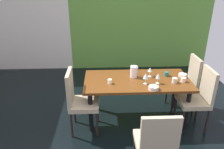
{
  "coord_description": "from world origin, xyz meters",
  "views": [
    {
      "loc": [
        0.13,
        -2.58,
        2.24
      ],
      "look_at": [
        0.27,
        0.53,
        0.85
      ],
      "focal_mm": 35.0,
      "sensor_mm": 36.0,
      "label": 1
    }
  ],
  "objects_px": {
    "chair_left_near": "(79,99)",
    "wine_glass_south": "(146,76)",
    "serving_bowl_near_shelf": "(153,88)",
    "serving_bowl_rear": "(183,75)",
    "chair_right_near": "(199,96)",
    "cup_right": "(166,74)",
    "pitcher_corner": "(134,72)",
    "dining_table": "(137,85)",
    "chair_right_far": "(186,81)",
    "cup_front": "(110,81)",
    "cup_north": "(175,80)",
    "wine_glass_center": "(158,76)",
    "cup_near_window": "(183,80)",
    "chair_head_near": "(156,142)",
    "wine_glass_east": "(150,70)"
  },
  "relations": [
    {
      "from": "wine_glass_center",
      "to": "cup_front",
      "type": "distance_m",
      "value": 0.75
    },
    {
      "from": "dining_table",
      "to": "wine_glass_east",
      "type": "height_order",
      "value": "wine_glass_east"
    },
    {
      "from": "chair_right_near",
      "to": "cup_right",
      "type": "distance_m",
      "value": 0.61
    },
    {
      "from": "serving_bowl_near_shelf",
      "to": "chair_right_far",
      "type": "bearing_deg",
      "value": 39.47
    },
    {
      "from": "chair_right_far",
      "to": "cup_north",
      "type": "height_order",
      "value": "chair_right_far"
    },
    {
      "from": "chair_head_near",
      "to": "serving_bowl_near_shelf",
      "type": "relative_size",
      "value": 6.52
    },
    {
      "from": "cup_near_window",
      "to": "cup_north",
      "type": "bearing_deg",
      "value": -169.15
    },
    {
      "from": "chair_right_far",
      "to": "wine_glass_east",
      "type": "height_order",
      "value": "chair_right_far"
    },
    {
      "from": "wine_glass_center",
      "to": "cup_front",
      "type": "relative_size",
      "value": 2.3
    },
    {
      "from": "cup_right",
      "to": "cup_north",
      "type": "bearing_deg",
      "value": -77.81
    },
    {
      "from": "dining_table",
      "to": "cup_near_window",
      "type": "height_order",
      "value": "cup_near_window"
    },
    {
      "from": "wine_glass_center",
      "to": "cup_front",
      "type": "height_order",
      "value": "wine_glass_center"
    },
    {
      "from": "chair_right_near",
      "to": "wine_glass_south",
      "type": "xyz_separation_m",
      "value": [
        -0.83,
        0.12,
        0.3
      ]
    },
    {
      "from": "wine_glass_south",
      "to": "pitcher_corner",
      "type": "height_order",
      "value": "pitcher_corner"
    },
    {
      "from": "chair_left_near",
      "to": "pitcher_corner",
      "type": "relative_size",
      "value": 5.23
    },
    {
      "from": "serving_bowl_near_shelf",
      "to": "cup_right",
      "type": "xyz_separation_m",
      "value": [
        0.32,
        0.47,
        0.01
      ]
    },
    {
      "from": "chair_right_far",
      "to": "serving_bowl_rear",
      "type": "xyz_separation_m",
      "value": [
        -0.16,
        -0.18,
        0.2
      ]
    },
    {
      "from": "chair_head_near",
      "to": "wine_glass_center",
      "type": "distance_m",
      "value": 1.18
    },
    {
      "from": "serving_bowl_rear",
      "to": "cup_front",
      "type": "bearing_deg",
      "value": -170.41
    },
    {
      "from": "serving_bowl_near_shelf",
      "to": "cup_near_window",
      "type": "bearing_deg",
      "value": 24.11
    },
    {
      "from": "pitcher_corner",
      "to": "wine_glass_center",
      "type": "bearing_deg",
      "value": -36.71
    },
    {
      "from": "chair_left_near",
      "to": "chair_right_near",
      "type": "height_order",
      "value": "chair_left_near"
    },
    {
      "from": "chair_right_far",
      "to": "cup_front",
      "type": "distance_m",
      "value": 1.44
    },
    {
      "from": "chair_left_near",
      "to": "cup_front",
      "type": "height_order",
      "value": "chair_left_near"
    },
    {
      "from": "chair_right_far",
      "to": "wine_glass_south",
      "type": "distance_m",
      "value": 0.98
    },
    {
      "from": "chair_left_near",
      "to": "wine_glass_south",
      "type": "height_order",
      "value": "chair_left_near"
    },
    {
      "from": "wine_glass_east",
      "to": "chair_right_far",
      "type": "bearing_deg",
      "value": 12.12
    },
    {
      "from": "wine_glass_east",
      "to": "cup_front",
      "type": "distance_m",
      "value": 0.72
    },
    {
      "from": "chair_right_far",
      "to": "cup_north",
      "type": "distance_m",
      "value": 0.58
    },
    {
      "from": "serving_bowl_near_shelf",
      "to": "cup_north",
      "type": "xyz_separation_m",
      "value": [
        0.38,
        0.21,
        0.01
      ]
    },
    {
      "from": "cup_right",
      "to": "cup_north",
      "type": "relative_size",
      "value": 0.93
    },
    {
      "from": "cup_front",
      "to": "cup_north",
      "type": "bearing_deg",
      "value": -0.75
    },
    {
      "from": "dining_table",
      "to": "cup_front",
      "type": "bearing_deg",
      "value": -164.79
    },
    {
      "from": "serving_bowl_near_shelf",
      "to": "cup_right",
      "type": "bearing_deg",
      "value": 55.57
    },
    {
      "from": "chair_head_near",
      "to": "wine_glass_east",
      "type": "distance_m",
      "value": 1.41
    },
    {
      "from": "wine_glass_south",
      "to": "cup_near_window",
      "type": "bearing_deg",
      "value": 4.23
    },
    {
      "from": "dining_table",
      "to": "chair_left_near",
      "type": "distance_m",
      "value": 0.97
    },
    {
      "from": "cup_right",
      "to": "cup_front",
      "type": "bearing_deg",
      "value": -165.44
    },
    {
      "from": "pitcher_corner",
      "to": "chair_left_near",
      "type": "bearing_deg",
      "value": -156.98
    },
    {
      "from": "wine_glass_south",
      "to": "cup_north",
      "type": "distance_m",
      "value": 0.47
    },
    {
      "from": "chair_right_near",
      "to": "cup_front",
      "type": "height_order",
      "value": "chair_right_near"
    },
    {
      "from": "cup_right",
      "to": "chair_right_near",
      "type": "bearing_deg",
      "value": -43.19
    },
    {
      "from": "cup_near_window",
      "to": "cup_north",
      "type": "relative_size",
      "value": 0.99
    },
    {
      "from": "chair_right_near",
      "to": "wine_glass_east",
      "type": "relative_size",
      "value": 6.28
    },
    {
      "from": "chair_right_far",
      "to": "cup_front",
      "type": "xyz_separation_m",
      "value": [
        -1.37,
        -0.39,
        0.21
      ]
    },
    {
      "from": "chair_right_near",
      "to": "wine_glass_center",
      "type": "distance_m",
      "value": 0.71
    },
    {
      "from": "serving_bowl_near_shelf",
      "to": "serving_bowl_rear",
      "type": "xyz_separation_m",
      "value": [
        0.58,
        0.43,
        -0.0
      ]
    },
    {
      "from": "chair_right_near",
      "to": "chair_right_far",
      "type": "bearing_deg",
      "value": 0.01
    },
    {
      "from": "cup_right",
      "to": "dining_table",
      "type": "bearing_deg",
      "value": -166.02
    },
    {
      "from": "serving_bowl_near_shelf",
      "to": "pitcher_corner",
      "type": "distance_m",
      "value": 0.51
    }
  ]
}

